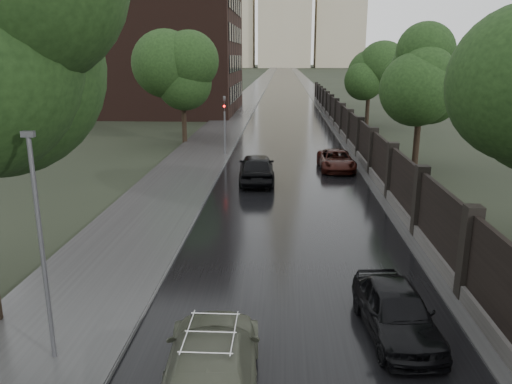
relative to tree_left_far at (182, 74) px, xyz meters
name	(u,v)px	position (x,y,z in m)	size (l,w,h in m)	color
road	(284,74)	(8.00, 160.00, -5.23)	(8.00, 420.00, 0.02)	black
sidewalk_left	(269,73)	(2.00, 160.00, -5.16)	(4.00, 420.00, 0.16)	#2D2D2D
verge_right	(299,74)	(13.50, 160.00, -5.20)	(3.00, 420.00, 0.08)	#2D2D2D
fence_right	(346,128)	(12.60, 2.01, -4.23)	(0.45, 75.72, 2.70)	#383533
tree_left_far	(182,74)	(0.00, 0.00, 0.00)	(4.25, 4.25, 7.39)	black
tree_right_b	(421,84)	(15.50, -8.00, -0.29)	(4.08, 4.08, 7.01)	black
tree_right_c	(369,74)	(15.50, 10.00, -0.29)	(4.08, 4.08, 7.01)	black
lamp_post	(42,249)	(2.60, -28.50, -2.57)	(0.25, 0.12, 5.11)	#59595E
traffic_light	(225,121)	(3.70, -5.01, -2.84)	(0.16, 0.32, 4.00)	#59595E
brick_building	(132,25)	(-10.00, 22.00, 4.76)	(24.00, 18.00, 20.00)	black
volga_sedan	(212,365)	(6.20, -29.40, -4.57)	(1.90, 4.66, 1.35)	#4D5040
hatchback_left	(257,168)	(6.18, -12.02, -4.46)	(1.85, 4.61, 1.57)	black
car_right_near	(396,311)	(10.29, -26.95, -4.60)	(1.50, 3.74, 1.27)	black
car_right_far	(336,160)	(10.71, -8.80, -4.66)	(1.94, 4.22, 1.17)	black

